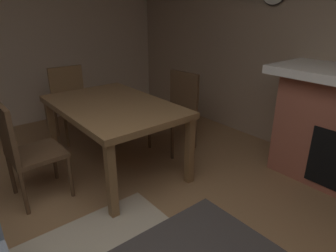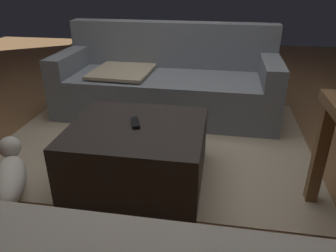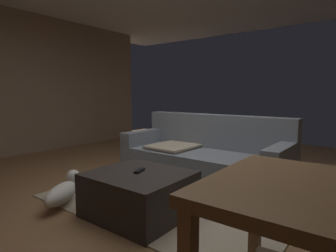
{
  "view_description": "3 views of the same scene",
  "coord_description": "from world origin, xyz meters",
  "px_view_note": "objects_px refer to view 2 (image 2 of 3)",
  "views": [
    {
      "loc": [
        -0.82,
        0.39,
        1.64
      ],
      "look_at": [
        0.93,
        -1.03,
        0.73
      ],
      "focal_mm": 31.4,
      "sensor_mm": 36.0,
      "label": 1
    },
    {
      "loc": [
        0.41,
        -2.36,
        1.34
      ],
      "look_at": [
        0.17,
        -0.95,
        0.66
      ],
      "focal_mm": 34.64,
      "sensor_mm": 36.0,
      "label": 2
    },
    {
      "loc": [
        1.67,
        -2.36,
        1.17
      ],
      "look_at": [
        0.36,
        -0.65,
        0.92
      ],
      "focal_mm": 29.63,
      "sensor_mm": 36.0,
      "label": 3
    }
  ],
  "objects_px": {
    "couch": "(167,83)",
    "tv_remote": "(135,123)",
    "small_dog": "(10,175)",
    "ottoman_coffee_table": "(138,153)"
  },
  "relations": [
    {
      "from": "couch",
      "to": "tv_remote",
      "type": "relative_size",
      "value": 13.67
    },
    {
      "from": "small_dog",
      "to": "ottoman_coffee_table",
      "type": "bearing_deg",
      "value": 23.74
    },
    {
      "from": "couch",
      "to": "ottoman_coffee_table",
      "type": "xyz_separation_m",
      "value": [
        0.01,
        -1.28,
        -0.1
      ]
    },
    {
      "from": "ottoman_coffee_table",
      "to": "small_dog",
      "type": "distance_m",
      "value": 0.84
    },
    {
      "from": "small_dog",
      "to": "tv_remote",
      "type": "bearing_deg",
      "value": 25.24
    },
    {
      "from": "ottoman_coffee_table",
      "to": "tv_remote",
      "type": "bearing_deg",
      "value": 123.52
    },
    {
      "from": "tv_remote",
      "to": "small_dog",
      "type": "relative_size",
      "value": 0.28
    },
    {
      "from": "tv_remote",
      "to": "small_dog",
      "type": "distance_m",
      "value": 0.87
    },
    {
      "from": "couch",
      "to": "ottoman_coffee_table",
      "type": "height_order",
      "value": "couch"
    },
    {
      "from": "couch",
      "to": "small_dog",
      "type": "distance_m",
      "value": 1.79
    }
  ]
}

